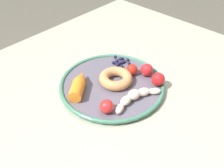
# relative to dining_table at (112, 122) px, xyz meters

# --- Properties ---
(dining_table) EXTENTS (1.21, 1.00, 0.74)m
(dining_table) POSITION_rel_dining_table_xyz_m (0.00, 0.00, 0.00)
(dining_table) COLOR #989D89
(dining_table) RESTS_ON ground_plane
(plate) EXTENTS (0.32, 0.32, 0.02)m
(plate) POSITION_rel_dining_table_xyz_m (0.06, 0.05, 0.09)
(plate) COLOR #534F5D
(plate) RESTS_ON dining_table
(banana) EXTENTS (0.16, 0.07, 0.03)m
(banana) POSITION_rel_dining_table_xyz_m (0.05, -0.05, 0.10)
(banana) COLOR beige
(banana) RESTS_ON plate
(carrot_orange) EXTENTS (0.12, 0.10, 0.04)m
(carrot_orange) POSITION_rel_dining_table_xyz_m (-0.03, 0.10, 0.11)
(carrot_orange) COLOR orange
(carrot_orange) RESTS_ON plate
(donut) EXTENTS (0.15, 0.15, 0.03)m
(donut) POSITION_rel_dining_table_xyz_m (0.07, 0.05, 0.10)
(donut) COLOR #B77F4D
(donut) RESTS_ON plate
(blueberry_pile) EXTENTS (0.06, 0.06, 0.02)m
(blueberry_pile) POSITION_rel_dining_table_xyz_m (0.15, 0.10, 0.10)
(blueberry_pile) COLOR #191638
(blueberry_pile) RESTS_ON plate
(tomato_near) EXTENTS (0.04, 0.04, 0.04)m
(tomato_near) POSITION_rel_dining_table_xyz_m (0.13, 0.04, 0.11)
(tomato_near) COLOR red
(tomato_near) RESTS_ON plate
(tomato_mid) EXTENTS (0.04, 0.04, 0.04)m
(tomato_mid) POSITION_rel_dining_table_xyz_m (-0.04, -0.02, 0.11)
(tomato_mid) COLOR red
(tomato_mid) RESTS_ON plate
(tomato_far) EXTENTS (0.04, 0.04, 0.04)m
(tomato_far) POSITION_rel_dining_table_xyz_m (0.15, -0.05, 0.11)
(tomato_far) COLOR red
(tomato_far) RESTS_ON plate
(tomato_extra) EXTENTS (0.04, 0.04, 0.04)m
(tomato_extra) POSITION_rel_dining_table_xyz_m (0.16, 0.00, 0.11)
(tomato_extra) COLOR red
(tomato_extra) RESTS_ON plate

